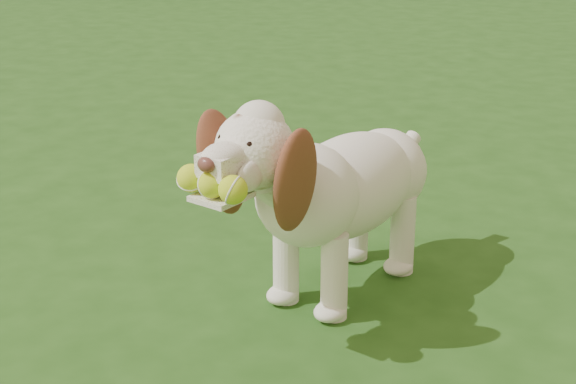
% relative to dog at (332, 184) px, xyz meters
% --- Properties ---
extents(ground, '(80.00, 80.00, 0.00)m').
position_rel_dog_xyz_m(ground, '(-0.50, -0.42, -0.46)').
color(ground, '#1F4714').
rests_on(ground, ground).
extents(dog, '(0.57, 1.32, 0.86)m').
position_rel_dog_xyz_m(dog, '(0.00, 0.00, 0.00)').
color(dog, white).
rests_on(dog, ground).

